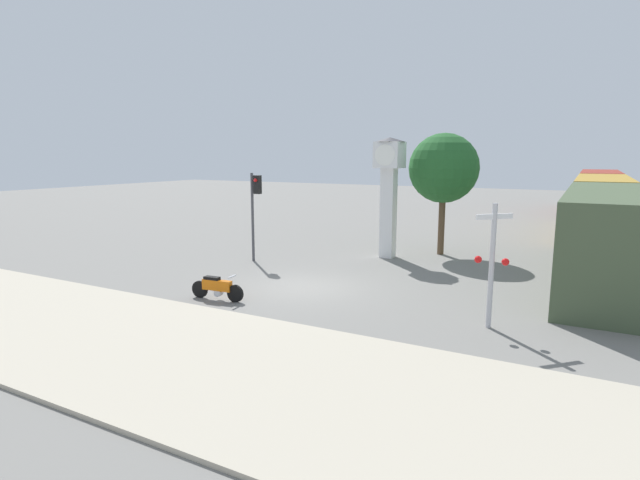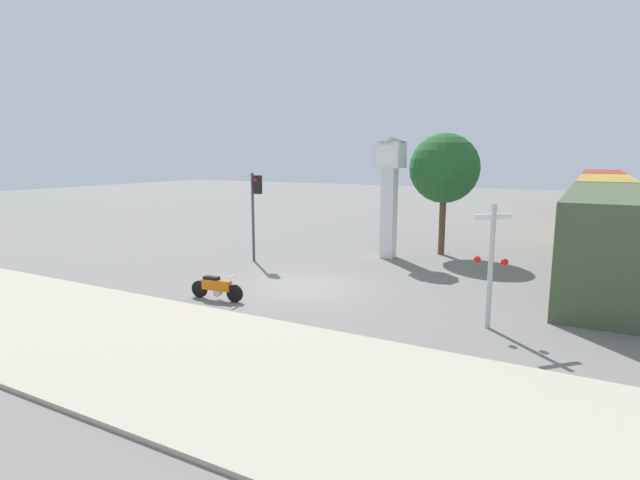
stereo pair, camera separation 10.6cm
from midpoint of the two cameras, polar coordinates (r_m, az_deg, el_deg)
name	(u,v)px [view 2 (the right image)]	position (r m, az deg, el deg)	size (l,w,h in m)	color
ground_plane	(303,287)	(17.92, -1.81, -5.40)	(120.00, 120.00, 0.00)	slate
sidewalk_strip	(161,348)	(12.87, -17.47, -11.73)	(36.00, 6.00, 0.10)	#B2A893
motorcycle	(217,287)	(16.61, -11.56, -5.33)	(1.93, 0.42, 0.85)	black
clock_tower	(390,179)	(22.88, 8.08, 6.92)	(1.39, 1.39, 5.45)	white
freight_train	(603,206)	(33.96, 29.69, 3.39)	(2.80, 37.95, 3.40)	#425138
traffic_light	(255,201)	(22.01, -7.26, 4.47)	(0.50, 0.35, 3.90)	#47474C
railroad_crossing_signal	(491,261)	(14.10, 19.16, -2.26)	(0.90, 0.82, 3.41)	#B7B7BC
street_tree	(444,169)	(24.06, 14.15, 7.92)	(3.23, 3.23, 5.69)	brown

